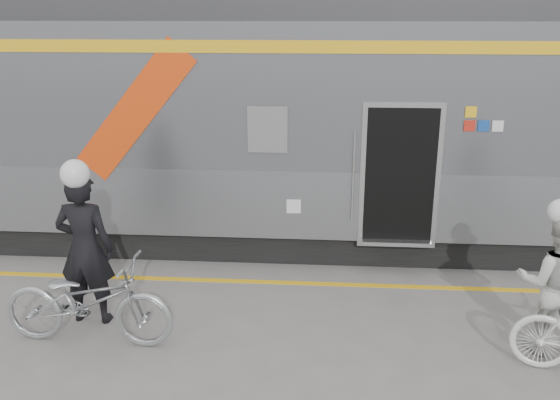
{
  "coord_description": "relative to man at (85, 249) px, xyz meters",
  "views": [
    {
      "loc": [
        -0.02,
        -6.0,
        3.96
      ],
      "look_at": [
        -0.59,
        1.6,
        1.5
      ],
      "focal_mm": 38.0,
      "sensor_mm": 36.0,
      "label": 1
    }
  ],
  "objects": [
    {
      "name": "train",
      "position": [
        2.0,
        3.34,
        1.03
      ],
      "size": [
        24.0,
        3.17,
        4.1
      ],
      "color": "black",
      "rests_on": "ground"
    },
    {
      "name": "safety_strip",
      "position": [
        3.05,
        1.3,
        -1.02
      ],
      "size": [
        24.0,
        0.12,
        0.01
      ],
      "primitive_type": "cube",
      "color": "yellow",
      "rests_on": "ground"
    },
    {
      "name": "man",
      "position": [
        0.0,
        0.0,
        0.0
      ],
      "size": [
        0.76,
        0.52,
        2.04
      ],
      "primitive_type": "imported",
      "rotation": [
        0.0,
        0.0,
        3.1
      ],
      "color": "black",
      "rests_on": "ground"
    },
    {
      "name": "bicycle_left",
      "position": [
        0.2,
        -0.55,
        -0.46
      ],
      "size": [
        2.17,
        0.83,
        1.12
      ],
      "primitive_type": "imported",
      "rotation": [
        0.0,
        0.0,
        1.53
      ],
      "color": "#A5A9AD",
      "rests_on": "ground"
    },
    {
      "name": "woman",
      "position": [
        5.78,
        -0.31,
        -0.14
      ],
      "size": [
        1.0,
        0.86,
        1.76
      ],
      "primitive_type": "imported",
      "rotation": [
        0.0,
        0.0,
        2.89
      ],
      "color": "beige",
      "rests_on": "ground"
    },
    {
      "name": "ground",
      "position": [
        3.05,
        -0.85,
        -1.02
      ],
      "size": [
        90.0,
        90.0,
        0.0
      ],
      "primitive_type": "plane",
      "color": "slate",
      "rests_on": "ground"
    },
    {
      "name": "helmet_man",
      "position": [
        0.0,
        0.0,
        1.2
      ],
      "size": [
        0.35,
        0.35,
        0.35
      ],
      "primitive_type": "sphere",
      "color": "white",
      "rests_on": "man"
    }
  ]
}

